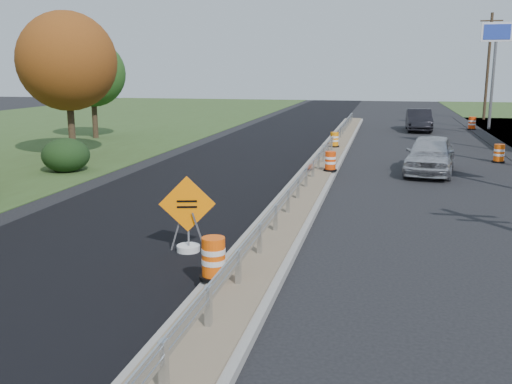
% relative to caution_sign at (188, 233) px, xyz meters
% --- Properties ---
extents(ground, '(140.00, 140.00, 0.00)m').
position_rel_caution_sign_xyz_m(ground, '(1.90, 3.63, -0.49)').
color(ground, black).
rests_on(ground, ground).
extents(milled_overlay, '(7.20, 120.00, 0.01)m').
position_rel_caution_sign_xyz_m(milled_overlay, '(-2.50, 13.63, -0.48)').
color(milled_overlay, black).
rests_on(milled_overlay, ground).
extents(median, '(1.60, 55.00, 0.23)m').
position_rel_caution_sign_xyz_m(median, '(1.90, 11.63, -0.38)').
color(median, gray).
rests_on(median, ground).
extents(guardrail, '(0.10, 46.15, 0.72)m').
position_rel_caution_sign_xyz_m(guardrail, '(1.90, 12.63, 0.24)').
color(guardrail, silver).
rests_on(guardrail, median).
extents(pylon_sign_north, '(2.20, 0.30, 7.90)m').
position_rel_caution_sign_xyz_m(pylon_sign_north, '(12.40, 33.63, 5.99)').
color(pylon_sign_north, slate).
rests_on(pylon_sign_north, ground).
extents(utility_pole_north, '(1.90, 0.26, 9.40)m').
position_rel_caution_sign_xyz_m(utility_pole_north, '(13.40, 42.63, 4.45)').
color(utility_pole_north, '#473523').
rests_on(utility_pole_north, ground).
extents(hedge_north, '(2.09, 2.09, 1.52)m').
position_rel_caution_sign_xyz_m(hedge_north, '(-9.10, 9.63, 0.27)').
color(hedge_north, black).
rests_on(hedge_north, ground).
extents(tree_near_red, '(4.95, 4.95, 7.35)m').
position_rel_caution_sign_xyz_m(tree_near_red, '(-11.10, 13.63, 4.38)').
color(tree_near_red, '#473523').
rests_on(tree_near_red, ground).
extents(tree_near_back, '(4.29, 4.29, 6.37)m').
position_rel_caution_sign_xyz_m(tree_near_back, '(-14.10, 21.63, 3.72)').
color(tree_near_back, '#473523').
rests_on(tree_near_back, ground).
extents(caution_sign, '(1.36, 0.58, 1.92)m').
position_rel_caution_sign_xyz_m(caution_sign, '(0.00, 0.00, 0.00)').
color(caution_sign, white).
rests_on(caution_sign, ground).
extents(barrel_median_near, '(0.60, 0.60, 0.88)m').
position_rel_caution_sign_xyz_m(barrel_median_near, '(1.35, -2.26, 0.17)').
color(barrel_median_near, black).
rests_on(barrel_median_near, median).
extents(barrel_median_mid, '(0.57, 0.57, 0.83)m').
position_rel_caution_sign_xyz_m(barrel_median_mid, '(2.45, 11.17, 0.14)').
color(barrel_median_mid, black).
rests_on(barrel_median_mid, median).
extents(barrel_median_far, '(0.56, 0.56, 0.82)m').
position_rel_caution_sign_xyz_m(barrel_median_far, '(1.93, 19.00, 0.14)').
color(barrel_median_far, black).
rests_on(barrel_median_far, median).
extents(barrel_shoulder_near, '(0.61, 0.61, 0.90)m').
position_rel_caution_sign_xyz_m(barrel_shoulder_near, '(10.16, 16.70, -0.06)').
color(barrel_shoulder_near, black).
rests_on(barrel_shoulder_near, ground).
extents(barrel_shoulder_far, '(0.66, 0.66, 0.97)m').
position_rel_caution_sign_xyz_m(barrel_shoulder_far, '(11.08, 32.99, -0.02)').
color(barrel_shoulder_far, black).
rests_on(barrel_shoulder_far, ground).
extents(car_silver, '(2.63, 5.13, 1.67)m').
position_rel_caution_sign_xyz_m(car_silver, '(6.65, 12.88, 0.35)').
color(car_silver, silver).
rests_on(car_silver, ground).
extents(car_dark_mid, '(1.79, 4.91, 1.61)m').
position_rel_caution_sign_xyz_m(car_dark_mid, '(7.08, 31.19, 0.32)').
color(car_dark_mid, black).
rests_on(car_dark_mid, ground).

